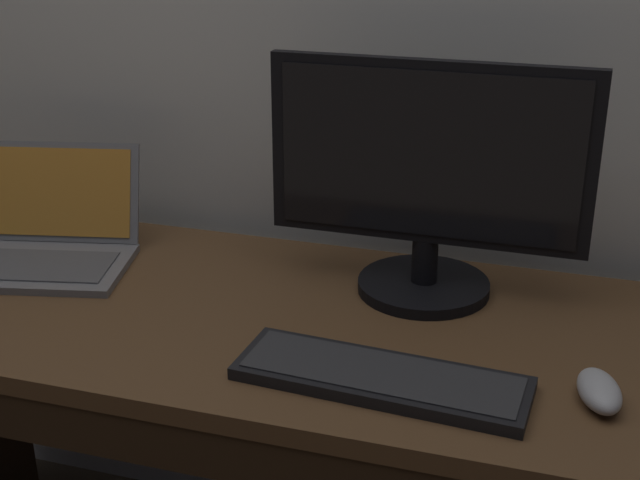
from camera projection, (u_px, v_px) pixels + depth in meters
desk at (267, 427)px, 1.53m from camera, size 1.55×0.61×0.72m
laptop_space_gray at (51, 239)px, 1.64m from camera, size 0.35×0.33×0.20m
external_monitor at (428, 186)px, 1.45m from camera, size 0.53×0.23×0.40m
wired_keyboard at (381, 378)px, 1.25m from camera, size 0.43×0.16×0.02m
computer_mouse at (599, 391)px, 1.20m from camera, size 0.08×0.12×0.04m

